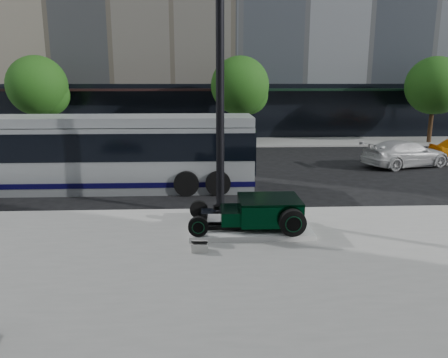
{
  "coord_description": "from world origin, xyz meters",
  "views": [
    {
      "loc": [
        -1.41,
        -15.99,
        4.35
      ],
      "look_at": [
        -0.76,
        -2.31,
        1.2
      ],
      "focal_mm": 35.0,
      "sensor_mm": 36.0,
      "label": 1
    }
  ],
  "objects_px": {
    "lamppost": "(220,88)",
    "transit_bus": "(102,152)",
    "hot_rod": "(262,211)",
    "white_sedan": "(406,154)"
  },
  "relations": [
    {
      "from": "white_sedan",
      "to": "lamppost",
      "type": "bearing_deg",
      "value": 111.63
    },
    {
      "from": "lamppost",
      "to": "transit_bus",
      "type": "relative_size",
      "value": 0.71
    },
    {
      "from": "transit_bus",
      "to": "hot_rod",
      "type": "bearing_deg",
      "value": -44.93
    },
    {
      "from": "lamppost",
      "to": "white_sedan",
      "type": "relative_size",
      "value": 1.87
    },
    {
      "from": "hot_rod",
      "to": "lamppost",
      "type": "distance_m",
      "value": 3.99
    },
    {
      "from": "transit_bus",
      "to": "white_sedan",
      "type": "height_order",
      "value": "transit_bus"
    },
    {
      "from": "hot_rod",
      "to": "lamppost",
      "type": "xyz_separation_m",
      "value": [
        -1.1,
        1.82,
        3.38
      ]
    },
    {
      "from": "hot_rod",
      "to": "transit_bus",
      "type": "relative_size",
      "value": 0.27
    },
    {
      "from": "transit_bus",
      "to": "white_sedan",
      "type": "bearing_deg",
      "value": 15.17
    },
    {
      "from": "lamppost",
      "to": "transit_bus",
      "type": "bearing_deg",
      "value": 139.98
    }
  ]
}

